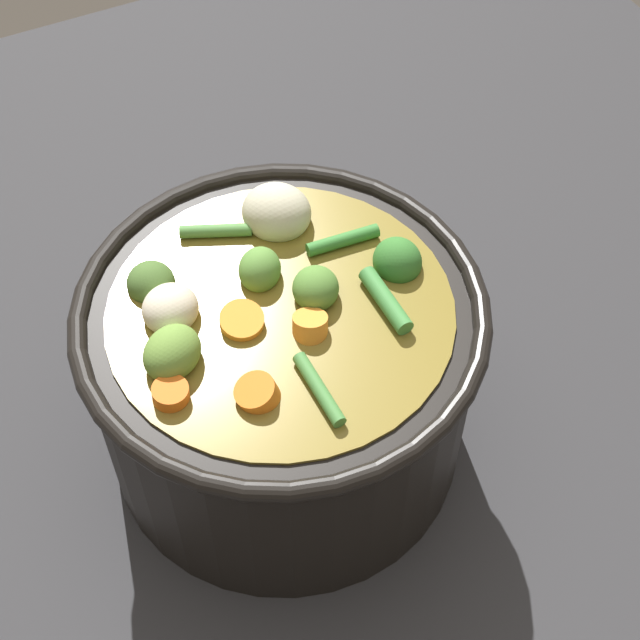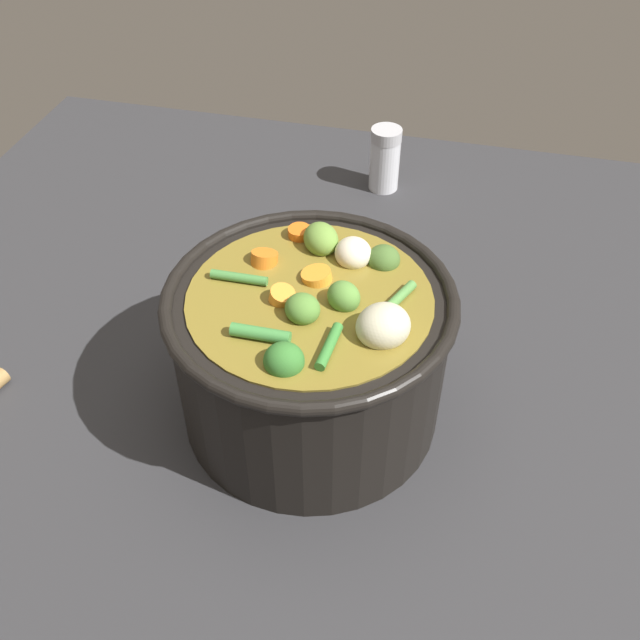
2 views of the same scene
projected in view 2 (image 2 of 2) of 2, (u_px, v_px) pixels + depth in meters
name	position (u px, v px, depth m)	size (l,w,h in m)	color
ground_plane	(311.00, 408.00, 0.71)	(1.10, 1.10, 0.00)	#2D2D30
cooking_pot	(311.00, 352.00, 0.65)	(0.25, 0.25, 0.17)	black
salt_shaker	(382.00, 159.00, 0.96)	(0.04, 0.04, 0.09)	silver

